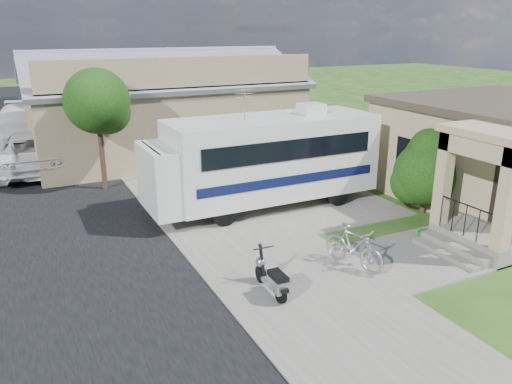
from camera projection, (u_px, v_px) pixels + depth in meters
name	position (u px, v px, depth m)	size (l,w,h in m)	color
ground	(314.00, 262.00, 13.24)	(120.00, 120.00, 0.00)	#1B3A0F
sidewalk_slab	(168.00, 173.00, 21.33)	(4.00, 80.00, 0.06)	#615F57
driveway_slab	(282.00, 203.00, 17.70)	(7.00, 6.00, 0.05)	#615F57
walk_slab	(427.00, 254.00, 13.64)	(4.00, 3.00, 0.05)	#615F57
house	(507.00, 151.00, 17.64)	(9.47, 7.80, 3.54)	tan
warehouse	(162.00, 112.00, 24.52)	(12.50, 8.40, 5.04)	#826751
street_tree_a	(100.00, 104.00, 18.38)	(2.44, 2.40, 4.58)	#312116
street_tree_b	(67.00, 78.00, 26.86)	(2.44, 2.40, 4.73)	#312116
street_tree_c	(52.00, 71.00, 34.62)	(2.44, 2.40, 4.42)	#312116
motorhome	(264.00, 158.00, 16.85)	(7.94, 2.63, 4.07)	beige
shrub	(426.00, 170.00, 16.41)	(2.34, 2.23, 2.87)	#312116
scooter	(272.00, 279.00, 11.43)	(0.53, 1.50, 0.99)	black
bicycle	(354.00, 249.00, 12.73)	(0.52, 1.83, 1.10)	#98989F
pickup_truck	(34.00, 151.00, 21.62)	(2.89, 6.27, 1.74)	white
van	(21.00, 124.00, 26.98)	(2.73, 6.71, 1.95)	white
garden_hose	(425.00, 235.00, 14.71)	(0.43, 0.43, 0.19)	#156A1D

